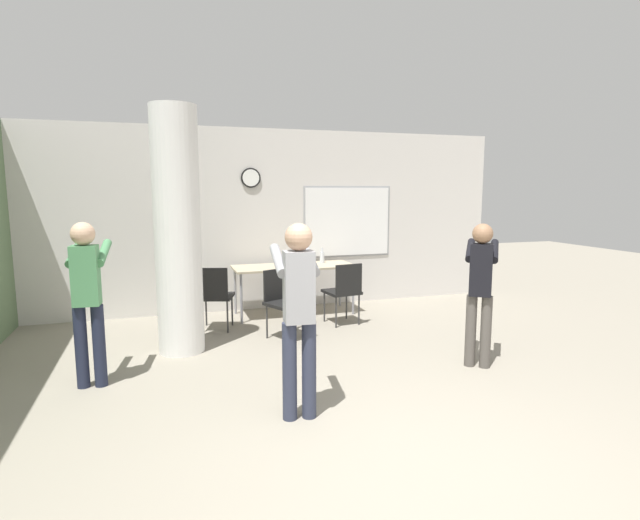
{
  "coord_description": "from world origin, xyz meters",
  "views": [
    {
      "loc": [
        -1.53,
        -2.66,
        1.88
      ],
      "look_at": [
        0.09,
        2.36,
        1.13
      ],
      "focal_mm": 28.0,
      "sensor_mm": 36.0,
      "label": 1
    }
  ],
  "objects_px": {
    "chair_table_right": "(344,289)",
    "person_playing_side": "(480,283)",
    "chair_table_front": "(283,298)",
    "person_watching_back": "(87,291)",
    "person_playing_front": "(298,305)",
    "chair_table_left": "(215,293)",
    "bottle_on_table": "(322,257)",
    "folding_table": "(294,269)"
  },
  "relations": [
    {
      "from": "chair_table_right",
      "to": "person_playing_front",
      "type": "relative_size",
      "value": 0.54
    },
    {
      "from": "chair_table_right",
      "to": "chair_table_left",
      "type": "distance_m",
      "value": 1.76
    },
    {
      "from": "folding_table",
      "to": "chair_table_left",
      "type": "height_order",
      "value": "chair_table_left"
    },
    {
      "from": "folding_table",
      "to": "chair_table_front",
      "type": "distance_m",
      "value": 1.22
    },
    {
      "from": "chair_table_left",
      "to": "chair_table_right",
      "type": "bearing_deg",
      "value": -7.86
    },
    {
      "from": "chair_table_left",
      "to": "person_playing_front",
      "type": "relative_size",
      "value": 0.54
    },
    {
      "from": "folding_table",
      "to": "chair_table_front",
      "type": "bearing_deg",
      "value": -111.48
    },
    {
      "from": "chair_table_front",
      "to": "chair_table_left",
      "type": "bearing_deg",
      "value": 143.58
    },
    {
      "from": "chair_table_right",
      "to": "chair_table_left",
      "type": "height_order",
      "value": "same"
    },
    {
      "from": "bottle_on_table",
      "to": "chair_table_right",
      "type": "xyz_separation_m",
      "value": [
        0.01,
        -0.95,
        -0.32
      ]
    },
    {
      "from": "chair_table_right",
      "to": "person_playing_side",
      "type": "distance_m",
      "value": 2.17
    },
    {
      "from": "folding_table",
      "to": "person_watching_back",
      "type": "height_order",
      "value": "person_watching_back"
    },
    {
      "from": "bottle_on_table",
      "to": "person_playing_front",
      "type": "bearing_deg",
      "value": -111.06
    },
    {
      "from": "chair_table_front",
      "to": "person_watching_back",
      "type": "distance_m",
      "value": 2.38
    },
    {
      "from": "chair_table_front",
      "to": "person_watching_back",
      "type": "relative_size",
      "value": 0.55
    },
    {
      "from": "folding_table",
      "to": "person_watching_back",
      "type": "distance_m",
      "value": 3.33
    },
    {
      "from": "person_playing_side",
      "to": "person_watching_back",
      "type": "xyz_separation_m",
      "value": [
        -3.86,
        0.67,
        0.03
      ]
    },
    {
      "from": "person_playing_side",
      "to": "person_watching_back",
      "type": "height_order",
      "value": "person_watching_back"
    },
    {
      "from": "bottle_on_table",
      "to": "person_playing_front",
      "type": "relative_size",
      "value": 0.14
    },
    {
      "from": "person_playing_side",
      "to": "person_playing_front",
      "type": "height_order",
      "value": "person_playing_front"
    },
    {
      "from": "chair_table_left",
      "to": "person_playing_front",
      "type": "bearing_deg",
      "value": -82.35
    },
    {
      "from": "bottle_on_table",
      "to": "person_watching_back",
      "type": "height_order",
      "value": "person_watching_back"
    },
    {
      "from": "bottle_on_table",
      "to": "person_playing_front",
      "type": "height_order",
      "value": "person_playing_front"
    },
    {
      "from": "bottle_on_table",
      "to": "chair_table_right",
      "type": "distance_m",
      "value": 1.0
    },
    {
      "from": "folding_table",
      "to": "chair_table_right",
      "type": "xyz_separation_m",
      "value": [
        0.51,
        -0.78,
        -0.19
      ]
    },
    {
      "from": "chair_table_right",
      "to": "person_playing_side",
      "type": "relative_size",
      "value": 0.57
    },
    {
      "from": "folding_table",
      "to": "chair_table_front",
      "type": "relative_size",
      "value": 2.08
    },
    {
      "from": "chair_table_left",
      "to": "chair_table_front",
      "type": "bearing_deg",
      "value": -36.42
    },
    {
      "from": "bottle_on_table",
      "to": "person_watching_back",
      "type": "xyz_separation_m",
      "value": [
        -3.07,
        -2.27,
        0.1
      ]
    },
    {
      "from": "chair_table_right",
      "to": "person_playing_front",
      "type": "height_order",
      "value": "person_playing_front"
    },
    {
      "from": "chair_table_left",
      "to": "person_playing_side",
      "type": "distance_m",
      "value": 3.39
    },
    {
      "from": "folding_table",
      "to": "person_playing_side",
      "type": "distance_m",
      "value": 3.06
    },
    {
      "from": "chair_table_front",
      "to": "person_playing_side",
      "type": "bearing_deg",
      "value": -43.57
    },
    {
      "from": "chair_table_right",
      "to": "person_playing_side",
      "type": "height_order",
      "value": "person_playing_side"
    },
    {
      "from": "chair_table_front",
      "to": "person_playing_front",
      "type": "relative_size",
      "value": 0.54
    },
    {
      "from": "chair_table_front",
      "to": "person_playing_side",
      "type": "distance_m",
      "value": 2.42
    },
    {
      "from": "chair_table_front",
      "to": "chair_table_right",
      "type": "bearing_deg",
      "value": 19.75
    },
    {
      "from": "chair_table_front",
      "to": "chair_table_left",
      "type": "distance_m",
      "value": 0.98
    },
    {
      "from": "person_watching_back",
      "to": "person_playing_front",
      "type": "bearing_deg",
      "value": -36.14
    },
    {
      "from": "chair_table_right",
      "to": "folding_table",
      "type": "bearing_deg",
      "value": 123.03
    },
    {
      "from": "person_watching_back",
      "to": "chair_table_left",
      "type": "bearing_deg",
      "value": 49.37
    },
    {
      "from": "chair_table_left",
      "to": "person_playing_side",
      "type": "relative_size",
      "value": 0.57
    }
  ]
}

